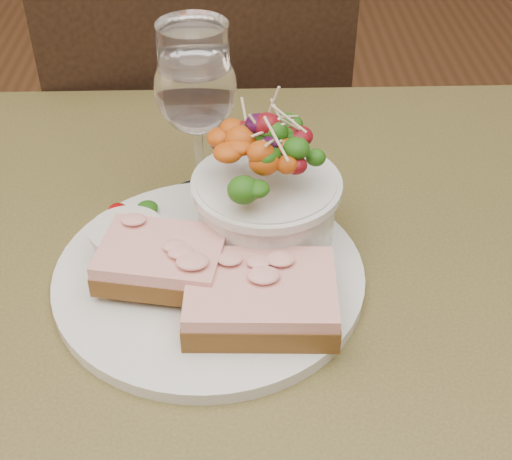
{
  "coord_description": "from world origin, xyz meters",
  "views": [
    {
      "loc": [
        -0.01,
        -0.43,
        1.18
      ],
      "look_at": [
        0.01,
        0.03,
        0.81
      ],
      "focal_mm": 50.0,
      "sensor_mm": 36.0,
      "label": 1
    }
  ],
  "objects_px": {
    "sandwich_front": "(261,297)",
    "ramekin": "(128,242)",
    "cafe_table": "(249,387)",
    "wine_glass": "(196,93)",
    "dinner_plate": "(209,275)",
    "salad_bowl": "(267,182)",
    "chair_far": "(199,247)",
    "sandwich_back": "(162,260)"
  },
  "relations": [
    {
      "from": "sandwich_front",
      "to": "ramekin",
      "type": "height_order",
      "value": "ramekin"
    },
    {
      "from": "cafe_table",
      "to": "wine_glass",
      "type": "xyz_separation_m",
      "value": [
        -0.04,
        0.16,
        0.22
      ]
    },
    {
      "from": "dinner_plate",
      "to": "salad_bowl",
      "type": "relative_size",
      "value": 2.16
    },
    {
      "from": "cafe_table",
      "to": "chair_far",
      "type": "relative_size",
      "value": 0.89
    },
    {
      "from": "ramekin",
      "to": "salad_bowl",
      "type": "height_order",
      "value": "salad_bowl"
    },
    {
      "from": "chair_far",
      "to": "sandwich_back",
      "type": "xyz_separation_m",
      "value": [
        0.01,
        -0.6,
        0.49
      ]
    },
    {
      "from": "sandwich_front",
      "to": "salad_bowl",
      "type": "xyz_separation_m",
      "value": [
        0.01,
        0.1,
        0.04
      ]
    },
    {
      "from": "cafe_table",
      "to": "chair_far",
      "type": "xyz_separation_m",
      "value": [
        -0.09,
        0.63,
        -0.36
      ]
    },
    {
      "from": "dinner_plate",
      "to": "chair_far",
      "type": "bearing_deg",
      "value": 95.01
    },
    {
      "from": "salad_bowl",
      "to": "wine_glass",
      "type": "distance_m",
      "value": 0.11
    },
    {
      "from": "sandwich_back",
      "to": "ramekin",
      "type": "bearing_deg",
      "value": 149.38
    },
    {
      "from": "dinner_plate",
      "to": "ramekin",
      "type": "bearing_deg",
      "value": 166.01
    },
    {
      "from": "cafe_table",
      "to": "salad_bowl",
      "type": "height_order",
      "value": "salad_bowl"
    },
    {
      "from": "chair_far",
      "to": "dinner_plate",
      "type": "bearing_deg",
      "value": 84.59
    },
    {
      "from": "dinner_plate",
      "to": "wine_glass",
      "type": "relative_size",
      "value": 1.57
    },
    {
      "from": "cafe_table",
      "to": "chair_far",
      "type": "bearing_deg",
      "value": 97.75
    },
    {
      "from": "chair_far",
      "to": "ramekin",
      "type": "distance_m",
      "value": 0.75
    },
    {
      "from": "cafe_table",
      "to": "wine_glass",
      "type": "height_order",
      "value": "wine_glass"
    },
    {
      "from": "chair_far",
      "to": "ramekin",
      "type": "xyz_separation_m",
      "value": [
        -0.02,
        -0.57,
        0.49
      ]
    },
    {
      "from": "ramekin",
      "to": "salad_bowl",
      "type": "bearing_deg",
      "value": 14.51
    },
    {
      "from": "sandwich_front",
      "to": "dinner_plate",
      "type": "bearing_deg",
      "value": 132.0
    },
    {
      "from": "dinner_plate",
      "to": "sandwich_back",
      "type": "xyz_separation_m",
      "value": [
        -0.04,
        -0.01,
        0.03
      ]
    },
    {
      "from": "dinner_plate",
      "to": "ramekin",
      "type": "xyz_separation_m",
      "value": [
        -0.07,
        0.02,
        0.03
      ]
    },
    {
      "from": "dinner_plate",
      "to": "ramekin",
      "type": "relative_size",
      "value": 4.53
    },
    {
      "from": "cafe_table",
      "to": "ramekin",
      "type": "bearing_deg",
      "value": 151.61
    },
    {
      "from": "sandwich_back",
      "to": "dinner_plate",
      "type": "bearing_deg",
      "value": 26.43
    },
    {
      "from": "dinner_plate",
      "to": "sandwich_back",
      "type": "height_order",
      "value": "sandwich_back"
    },
    {
      "from": "cafe_table",
      "to": "sandwich_back",
      "type": "distance_m",
      "value": 0.16
    },
    {
      "from": "dinner_plate",
      "to": "sandwich_front",
      "type": "relative_size",
      "value": 2.17
    },
    {
      "from": "chair_far",
      "to": "salad_bowl",
      "type": "xyz_separation_m",
      "value": [
        0.1,
        -0.54,
        0.53
      ]
    },
    {
      "from": "ramekin",
      "to": "wine_glass",
      "type": "distance_m",
      "value": 0.15
    },
    {
      "from": "ramekin",
      "to": "sandwich_back",
      "type": "bearing_deg",
      "value": -41.39
    },
    {
      "from": "cafe_table",
      "to": "ramekin",
      "type": "xyz_separation_m",
      "value": [
        -0.1,
        0.06,
        0.13
      ]
    },
    {
      "from": "sandwich_front",
      "to": "salad_bowl",
      "type": "height_order",
      "value": "salad_bowl"
    },
    {
      "from": "wine_glass",
      "to": "sandwich_back",
      "type": "bearing_deg",
      "value": -102.33
    },
    {
      "from": "sandwich_front",
      "to": "salad_bowl",
      "type": "distance_m",
      "value": 0.11
    },
    {
      "from": "chair_far",
      "to": "dinner_plate",
      "type": "height_order",
      "value": "chair_far"
    },
    {
      "from": "sandwich_front",
      "to": "salad_bowl",
      "type": "bearing_deg",
      "value": 87.44
    },
    {
      "from": "salad_bowl",
      "to": "wine_glass",
      "type": "relative_size",
      "value": 0.73
    },
    {
      "from": "chair_far",
      "to": "salad_bowl",
      "type": "distance_m",
      "value": 0.76
    },
    {
      "from": "chair_far",
      "to": "wine_glass",
      "type": "distance_m",
      "value": 0.75
    },
    {
      "from": "wine_glass",
      "to": "dinner_plate",
      "type": "bearing_deg",
      "value": -85.01
    }
  ]
}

